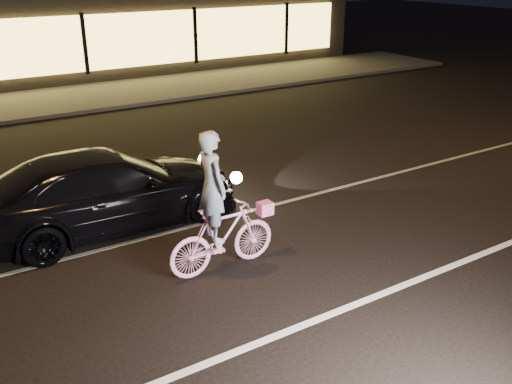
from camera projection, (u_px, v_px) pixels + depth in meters
ground at (353, 241)px, 9.80m from camera, size 90.00×90.00×0.00m
lane_stripe_near at (419, 279)px, 8.62m from camera, size 60.00×0.12×0.01m
lane_stripe_far at (286, 202)px, 11.36m from camera, size 60.00×0.10×0.01m
sidewalk at (105, 95)px, 19.93m from camera, size 30.00×4.00×0.12m
storefront at (53, 19)px, 23.79m from camera, size 25.40×8.42×4.20m
cyclist at (220, 223)px, 8.60m from camera, size 1.80×0.62×2.27m
sedan at (107, 190)px, 10.10m from camera, size 4.86×2.07×1.40m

